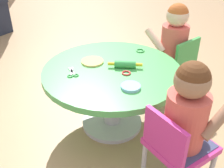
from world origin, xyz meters
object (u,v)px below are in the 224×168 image
at_px(seated_child_right, 174,36).
at_px(rolling_pin, 125,64).
at_px(child_chair_right, 175,64).
at_px(seated_child_left, 188,109).
at_px(child_chair_left, 176,147).
at_px(craft_table, 112,83).
at_px(craft_scissors, 72,74).

height_order(seated_child_right, rolling_pin, seated_child_right).
distance_m(child_chair_right, rolling_pin, 0.59).
height_order(seated_child_left, rolling_pin, seated_child_left).
distance_m(child_chair_right, seated_child_right, 0.23).
distance_m(child_chair_left, child_chair_right, 0.96).
distance_m(craft_table, rolling_pin, 0.16).
height_order(seated_child_left, craft_scissors, seated_child_left).
xyz_separation_m(child_chair_left, child_chair_right, (0.96, 0.04, 0.00)).
distance_m(seated_child_left, craft_scissors, 0.78).
bearing_deg(craft_table, craft_scissors, 118.51).
xyz_separation_m(craft_table, child_chair_right, (0.50, -0.41, -0.06)).
bearing_deg(seated_child_left, craft_scissors, 66.76).
xyz_separation_m(child_chair_left, craft_scissors, (0.33, 0.68, 0.16)).
distance_m(craft_table, seated_child_right, 0.67).
height_order(child_chair_left, craft_scissors, child_chair_left).
bearing_deg(craft_table, seated_child_left, -131.94).
xyz_separation_m(seated_child_right, craft_scissors, (-0.65, 0.61, -0.06)).
distance_m(craft_table, seated_child_left, 0.67).
relative_size(craft_table, child_chair_left, 1.73).
relative_size(seated_child_left, craft_scissors, 3.59).
xyz_separation_m(seated_child_left, child_chair_right, (0.93, 0.07, -0.23)).
height_order(seated_child_right, craft_scissors, seated_child_right).
bearing_deg(seated_child_right, child_chair_right, -126.51).
distance_m(seated_child_left, rolling_pin, 0.62).
distance_m(rolling_pin, craft_scissors, 0.35).
distance_m(craft_table, child_chair_right, 0.65).
bearing_deg(craft_scissors, rolling_pin, -62.10).
bearing_deg(craft_scissors, child_chair_right, -45.89).
height_order(seated_child_left, child_chair_right, seated_child_left).
relative_size(child_chair_right, rolling_pin, 2.32).
height_order(child_chair_left, seated_child_right, seated_child_right).
bearing_deg(seated_child_right, seated_child_left, -174.00).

